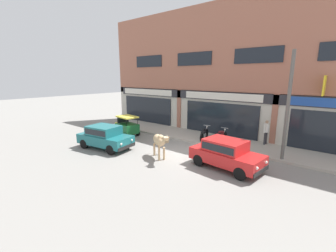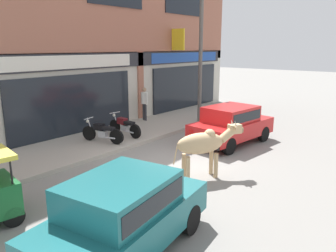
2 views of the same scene
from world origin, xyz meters
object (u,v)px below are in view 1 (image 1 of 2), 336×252
at_px(car_1, 105,136).
at_px(utility_pole, 288,107).
at_px(car_0, 226,153).
at_px(pedestrian, 266,130).
at_px(cow, 160,141).
at_px(motorcycle_0, 204,134).
at_px(motorcycle_1, 220,136).
at_px(auto_rickshaw, 127,127).

bearing_deg(car_1, utility_pole, 26.53).
distance_m(car_1, utility_pole, 10.64).
xyz_separation_m(car_0, pedestrian, (0.48, 4.96, 0.31)).
distance_m(cow, pedestrian, 7.16).
distance_m(motorcycle_0, motorcycle_1, 1.18).
height_order(car_1, motorcycle_1, car_1).
relative_size(car_1, utility_pole, 0.67).
distance_m(car_0, auto_rickshaw, 8.88).
distance_m(cow, auto_rickshaw, 5.77).
distance_m(pedestrian, utility_pole, 3.22).
relative_size(car_0, motorcycle_1, 2.06).
bearing_deg(car_0, auto_rickshaw, 172.26).
bearing_deg(auto_rickshaw, pedestrian, 22.07).
relative_size(auto_rickshaw, utility_pole, 0.37).
bearing_deg(auto_rickshaw, car_1, -64.55).
xyz_separation_m(motorcycle_0, utility_pole, (5.27, -0.81, 2.44)).
height_order(cow, car_1, cow).
relative_size(motorcycle_0, pedestrian, 1.11).
height_order(auto_rickshaw, pedestrian, pedestrian).
xyz_separation_m(motorcycle_1, pedestrian, (2.58, 1.32, 0.60)).
xyz_separation_m(car_0, motorcycle_0, (-3.29, 3.60, -0.29)).
distance_m(cow, motorcycle_0, 4.64).
bearing_deg(car_0, pedestrian, 84.50).
xyz_separation_m(car_0, car_1, (-7.34, -1.87, 0.00)).
height_order(cow, utility_pole, utility_pole).
xyz_separation_m(auto_rickshaw, motorcycle_0, (5.51, 2.40, -0.13)).
bearing_deg(utility_pole, auto_rickshaw, -171.61).
bearing_deg(utility_pole, car_1, -153.47).
relative_size(car_0, motorcycle_0, 2.10).
distance_m(car_0, car_1, 7.57).
height_order(motorcycle_0, utility_pole, utility_pole).
xyz_separation_m(auto_rickshaw, pedestrian, (9.27, 3.76, 0.47)).
relative_size(car_0, car_1, 0.99).
bearing_deg(car_1, motorcycle_0, 53.44).
distance_m(auto_rickshaw, pedestrian, 10.02).
height_order(motorcycle_0, pedestrian, pedestrian).
bearing_deg(auto_rickshaw, car_0, -7.74).
distance_m(car_1, pedestrian, 10.38).
height_order(car_0, motorcycle_1, car_0).
relative_size(cow, pedestrian, 1.20).
xyz_separation_m(car_1, pedestrian, (7.82, 6.82, 0.31)).
xyz_separation_m(pedestrian, utility_pole, (1.51, -2.17, 1.84)).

